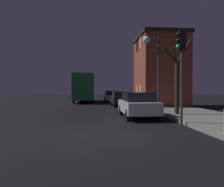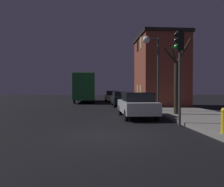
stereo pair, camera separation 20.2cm
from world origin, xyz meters
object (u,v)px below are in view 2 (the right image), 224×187
Objects in this scene: car_far_lane at (112,96)px; fire_hydrant at (224,120)px; bare_tree at (177,79)px; car_mid_lane at (121,99)px; bus at (85,86)px; car_near_lane at (137,104)px; streetlamp at (151,54)px; traffic_light at (179,58)px.

fire_hydrant is at bearing -85.04° from car_far_lane.
bare_tree is 9.10m from car_mid_lane.
car_near_lane is (3.82, -16.66, -1.41)m from bus.
car_far_lane is (-0.18, 9.02, 0.02)m from car_mid_lane.
streetlamp is 1.23× the size of car_near_lane.
car_far_lane is (-2.68, 17.62, -1.54)m from bare_tree.
traffic_light is at bearing -84.04° from car_mid_lane.
traffic_light is at bearing -91.92° from streetlamp.
car_near_lane is 8.90m from car_mid_lane.
streetlamp is at bearing 114.70° from bare_tree.
streetlamp is 1.17× the size of car_mid_lane.
bare_tree is at bearing -73.82° from car_mid_lane.
bus reaches higher than car_near_lane.
traffic_light is at bearing 103.39° from fire_hydrant.
bus is 4.19m from car_far_lane.
streetlamp reaches higher than bare_tree.
car_far_lane reaches higher than fire_hydrant.
bare_tree is 3.03m from car_near_lane.
streetlamp is at bearing -83.90° from car_far_lane.
bare_tree is 17.57m from bus.
car_far_lane is at bearing 90.28° from car_near_lane.
traffic_light is at bearing -86.08° from car_far_lane.
car_mid_lane is at bearing -88.83° from car_far_lane.
bare_tree is 1.08× the size of car_near_lane.
traffic_light is (-0.19, -5.77, -1.14)m from streetlamp.
car_near_lane is at bearing -121.34° from streetlamp.
fire_hydrant is (1.87, -14.67, -0.14)m from car_mid_lane.
bus is at bearing 111.41° from bare_tree.
car_mid_lane is (-2.50, 8.61, -1.56)m from bare_tree.
car_near_lane is at bearing -77.08° from bus.
car_far_lane is 4.65× the size of fire_hydrant.
traffic_light is at bearing -109.29° from bare_tree.
bus is 8.81m from car_mid_lane.
car_near_lane is at bearing -89.72° from car_far_lane.
streetlamp reaches higher than car_far_lane.
bare_tree reaches higher than car_near_lane.
fire_hydrant is (5.79, -22.43, -1.57)m from bus.
car_mid_lane is (0.10, 8.90, -0.03)m from car_near_lane.
car_far_lane is at bearing 91.17° from car_mid_lane.
car_far_lane is at bearing 93.92° from traffic_light.
car_far_lane is at bearing 98.65° from bare_tree.
streetlamp reaches higher than bus.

